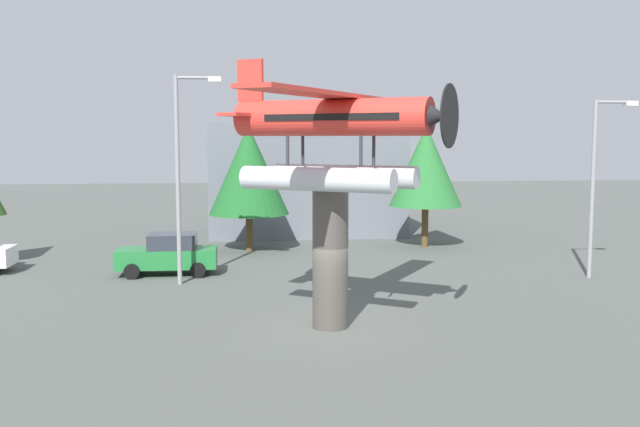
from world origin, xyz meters
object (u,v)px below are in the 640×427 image
Objects in this scene: streetlight_primary at (182,165)px; streetlight_secondary at (598,175)px; car_mid_green at (168,254)px; floatplane_monument at (334,134)px; tree_center_back at (426,166)px; tree_east at (249,170)px; storefront_building at (305,178)px; display_pedestal at (330,259)px.

streetlight_secondary is at bearing -1.71° from streetlight_primary.
floatplane_monument is at bearing 123.06° from car_mid_green.
car_mid_green is 0.65× the size of tree_center_back.
floatplane_monument is at bearing -150.74° from streetlight_secondary.
streetlight_primary is 14.67m from tree_center_back.
streetlight_secondary reaches higher than car_mid_green.
tree_east is at bearing 131.25° from floatplane_monument.
floatplane_monument is 15.64m from tree_east.
streetlight_primary is 16.23m from storefront_building.
tree_center_back reaches higher than tree_east.
floatplane_monument reaches higher than tree_center_back.
car_mid_green is at bearing 171.73° from streetlight_secondary.
streetlight_primary is 8.67m from tree_east.
floatplane_monument is at bearing -92.55° from storefront_building.
car_mid_green is (-5.86, 9.11, -1.26)m from display_pedestal.
storefront_building reaches higher than tree_center_back.
streetlight_secondary is (17.76, -2.58, 3.43)m from car_mid_green.
tree_east is at bearing -119.50° from car_mid_green.
tree_center_back is (12.83, 6.38, 3.44)m from car_mid_green.
floatplane_monument is 1.45× the size of tree_center_back.
storefront_building reaches higher than tree_east.
storefront_building is (0.98, 22.07, -2.64)m from floatplane_monument.
floatplane_monument reaches higher than display_pedestal.
floatplane_monument is at bearing -32.03° from display_pedestal.
tree_east is at bearing -117.28° from storefront_building.
storefront_building reaches higher than car_mid_green.
tree_east is at bearing 72.24° from streetlight_primary.
streetlight_primary is (-5.02, 7.03, 2.62)m from display_pedestal.
tree_center_back is at bearing 1.33° from tree_east.
display_pedestal is at bearing -151.23° from streetlight_secondary.
streetlight_secondary is (11.78, 6.60, -1.64)m from floatplane_monument.
streetlight_secondary is 1.14× the size of tree_center_back.
car_mid_green is 14.85m from storefront_building.
tree_center_back is (5.87, -6.51, 1.00)m from storefront_building.
streetlight_primary is 1.27× the size of tree_center_back.
floatplane_monument is at bearing -54.18° from streetlight_primary.
car_mid_green is 14.73m from tree_center_back.
storefront_building is at bearing 132.04° from tree_center_back.
floatplane_monument reaches higher than streetlight_secondary.
display_pedestal is at bearing -92.84° from storefront_building.
car_mid_green is 0.37× the size of storefront_building.
streetlight_secondary is at bearing -55.08° from storefront_building.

